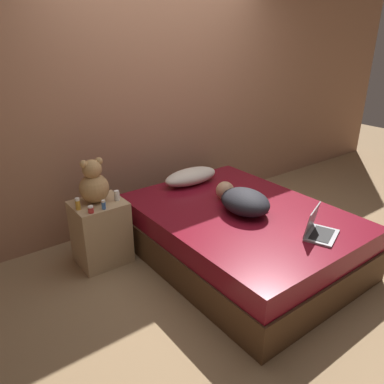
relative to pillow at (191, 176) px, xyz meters
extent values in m
plane|color=#937551|center=(-0.02, -0.76, -0.56)|extent=(12.00, 12.00, 0.00)
cube|color=#996B51|center=(-0.02, 0.50, 0.74)|extent=(8.00, 0.06, 2.60)
cube|color=#4C331E|center=(-0.02, -0.76, -0.42)|extent=(1.45, 1.95, 0.29)
cube|color=maroon|center=(-0.02, -0.76, -0.17)|extent=(1.43, 1.91, 0.19)
cube|color=tan|center=(-1.03, -0.05, -0.28)|extent=(0.43, 0.38, 0.57)
ellipsoid|color=beige|center=(0.00, 0.00, 0.00)|extent=(0.60, 0.27, 0.16)
ellipsoid|color=black|center=(-0.02, -0.80, 0.02)|extent=(0.44, 0.53, 0.20)
sphere|color=tan|center=(0.02, -0.49, 0.01)|extent=(0.17, 0.17, 0.17)
cylinder|color=tan|center=(0.15, -0.80, -0.05)|extent=(0.09, 0.22, 0.06)
cube|color=#9E9EA3|center=(0.15, -1.45, -0.07)|extent=(0.35, 0.30, 0.02)
cube|color=black|center=(0.15, -1.45, -0.06)|extent=(0.27, 0.22, 0.00)
cube|color=#9E9EA3|center=(0.12, -1.37, 0.04)|extent=(0.28, 0.14, 0.20)
cube|color=black|center=(0.12, -1.37, 0.04)|extent=(0.25, 0.12, 0.18)
sphere|color=tan|center=(-1.03, -0.02, 0.14)|extent=(0.25, 0.25, 0.25)
sphere|color=tan|center=(-1.03, -0.02, 0.31)|extent=(0.16, 0.16, 0.16)
sphere|color=tan|center=(-1.10, -0.02, 0.36)|extent=(0.07, 0.07, 0.07)
sphere|color=tan|center=(-0.97, -0.02, 0.36)|extent=(0.07, 0.07, 0.07)
cylinder|color=#B72D2D|center=(-1.15, -0.20, 0.03)|extent=(0.05, 0.05, 0.04)
cylinder|color=white|center=(-1.15, -0.20, 0.06)|extent=(0.04, 0.04, 0.01)
cylinder|color=#3866B2|center=(-1.04, -0.19, 0.04)|extent=(0.03, 0.03, 0.06)
cylinder|color=white|center=(-1.04, -0.19, 0.08)|extent=(0.03, 0.03, 0.02)
cylinder|color=gold|center=(-1.21, -0.08, 0.05)|extent=(0.04, 0.04, 0.08)
cylinder|color=white|center=(-1.21, -0.08, 0.10)|extent=(0.04, 0.04, 0.02)
cylinder|color=white|center=(-0.87, -0.10, 0.04)|extent=(0.05, 0.05, 0.07)
cylinder|color=white|center=(-0.87, -0.10, 0.09)|extent=(0.04, 0.04, 0.02)
camera|label=1|loc=(-2.12, -2.84, 1.34)|focal=35.00mm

